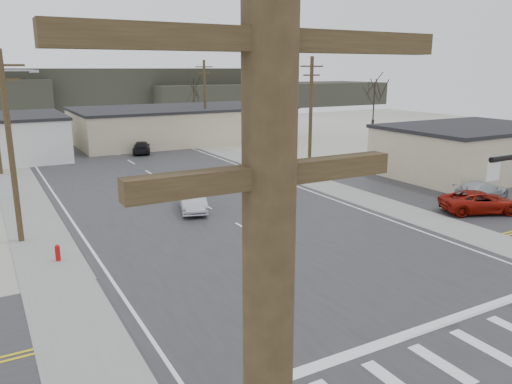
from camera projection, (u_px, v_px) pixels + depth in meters
ground at (330, 279)px, 22.05m from camera, size 140.00×140.00×0.00m
main_road at (198, 201)px, 34.75m from camera, size 18.00×110.00×0.05m
cross_road at (330, 278)px, 22.05m from camera, size 90.00×10.00×0.04m
parking_lot at (498, 195)px, 36.59m from camera, size 18.00×20.00×0.03m
sidewalk_left at (26, 204)px, 33.97m from camera, size 3.00×90.00×0.06m
sidewalk_right at (288, 173)px, 44.00m from camera, size 3.00×90.00×0.06m
fire_hydrant at (58, 253)px, 23.89m from camera, size 0.24×0.24×0.87m
building_right_far at (182, 124)px, 63.54m from camera, size 26.30×14.30×4.30m
building_lot at (469, 150)px, 43.05m from camera, size 14.30×10.30×4.30m
upole_left_b at (10, 145)px, 25.51m from camera, size 2.20×0.30×10.00m
upole_right_a at (311, 115)px, 41.48m from camera, size 2.20×0.30×10.00m
upole_right_b at (205, 101)px, 60.12m from camera, size 2.20×0.30×10.00m
streetlight_main at (12, 127)px, 34.35m from camera, size 2.40×0.25×9.00m
tree_right_mid at (272, 101)px, 48.56m from camera, size 3.74×3.74×8.33m
tree_right_far at (194, 93)px, 71.85m from camera, size 3.52×3.52×7.84m
tree_lot at (374, 104)px, 49.75m from camera, size 3.52×3.52×7.84m
hill_center at (118, 89)px, 109.39m from camera, size 80.00×18.00×9.00m
hill_right at (269, 95)px, 121.29m from camera, size 60.00×18.00×5.50m
sedan_crossing at (192, 199)px, 32.41m from camera, size 2.81×4.75×1.48m
car_far_a at (142, 147)px, 54.16m from camera, size 3.14×4.84×1.31m
car_far_b at (80, 138)px, 61.25m from camera, size 2.81×4.11×1.30m
car_parked_red at (480, 202)px, 31.90m from camera, size 5.48×4.12×1.38m
car_parked_dark_b at (460, 166)px, 42.95m from camera, size 4.85×1.70×1.60m
car_parked_silver at (481, 191)px, 34.94m from camera, size 4.80×2.30×1.35m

